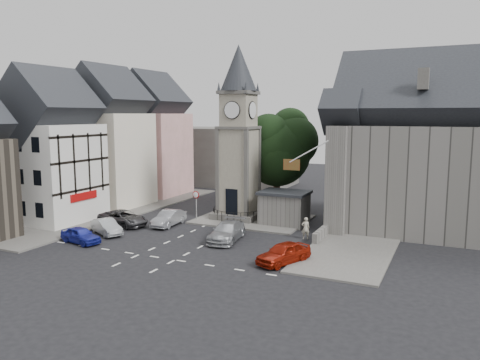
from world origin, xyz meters
The scene contains 23 objects.
ground centered at (0.00, 0.00, 0.00)m, with size 120.00×120.00×0.00m, color black.
pavement_west centered at (-12.50, 6.00, 0.07)m, with size 6.00×30.00×0.14m, color #595651.
pavement_east centered at (12.00, 8.00, 0.07)m, with size 6.00×26.00×0.14m, color #595651.
central_island centered at (1.50, 8.00, 0.08)m, with size 10.00×8.00×0.16m, color #595651.
road_markings centered at (0.00, -5.50, 0.01)m, with size 20.00×8.00×0.01m, color silver.
clock_tower centered at (0.00, 7.99, 8.12)m, with size 4.86×4.86×16.25m.
stone_shelter centered at (4.80, 7.50, 1.55)m, with size 4.30×3.30×3.08m.
town_tree centered at (2.00, 13.00, 6.97)m, with size 7.20×7.20×10.80m.
warning_sign_post centered at (-3.20, 5.43, 2.03)m, with size 0.70×0.19×2.85m.
terrace_pink centered at (-15.50, 16.00, 6.58)m, with size 8.10×7.60×12.80m.
terrace_cream centered at (-15.50, 8.00, 6.58)m, with size 8.10×7.60×12.80m.
terrace_tudor centered at (-15.50, 0.00, 6.19)m, with size 8.10×7.60×12.00m.
backdrop_west centered at (-12.00, 28.00, 4.00)m, with size 20.00×10.00×8.00m, color #4C4944.
east_building centered at (15.59, 11.00, 6.26)m, with size 14.40×11.40×12.60m.
east_boundary_wall centered at (9.20, 10.00, 0.45)m, with size 0.40×16.00×0.90m, color #63615B.
flagpole centered at (8.00, 4.00, 7.00)m, with size 3.68×0.10×2.74m.
car_west_blue centered at (-7.50, -4.93, 0.63)m, with size 1.48×3.68×1.25m, color navy.
car_west_silver centered at (-7.50, -1.97, 0.64)m, with size 1.35×3.87×1.28m, color #A1A5A9.
car_west_grey centered at (-8.19, 1.04, 0.69)m, with size 2.28×4.94×1.37m, color #2F2F31.
car_island_silver centered at (-4.47, 2.77, 0.69)m, with size 1.46×4.19×1.38m, color gray.
car_island_east centered at (2.50, 0.50, 0.73)m, with size 2.04×5.02×1.46m, color #95989D.
car_east_red centered at (8.50, -3.00, 0.71)m, with size 1.68×4.18×1.43m, color maroon.
pedestrian centered at (8.00, 3.57, 0.90)m, with size 0.65×0.43×1.79m, color #B1A992.
Camera 1 is at (18.65, -31.72, 9.94)m, focal length 35.00 mm.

